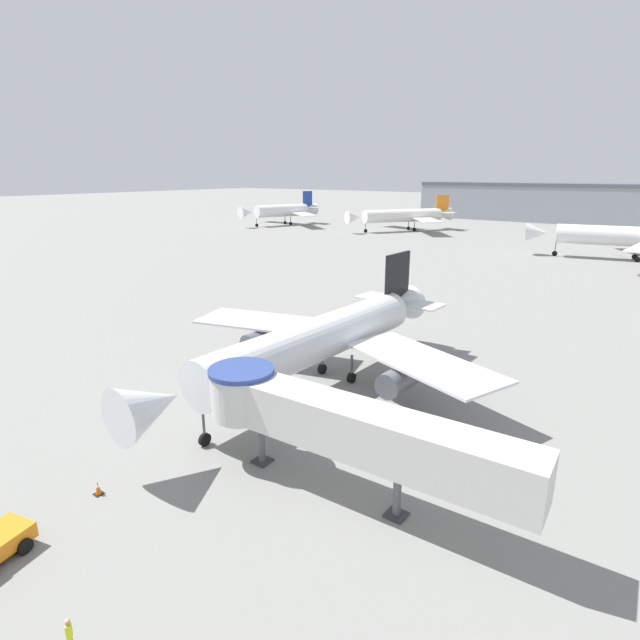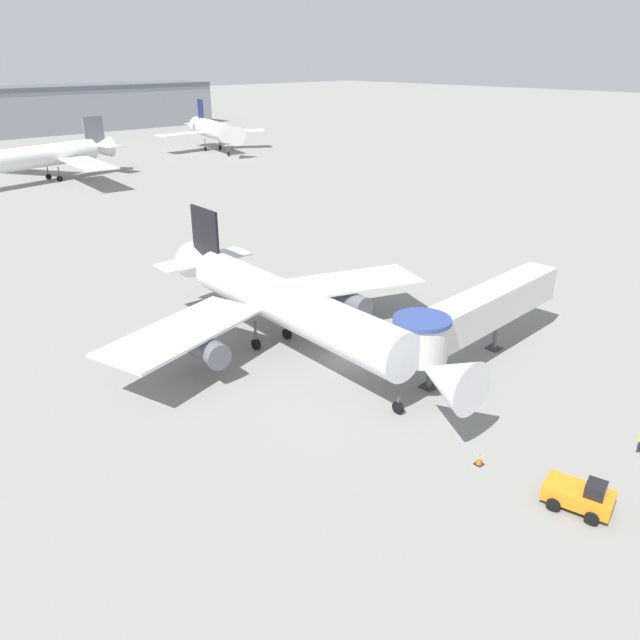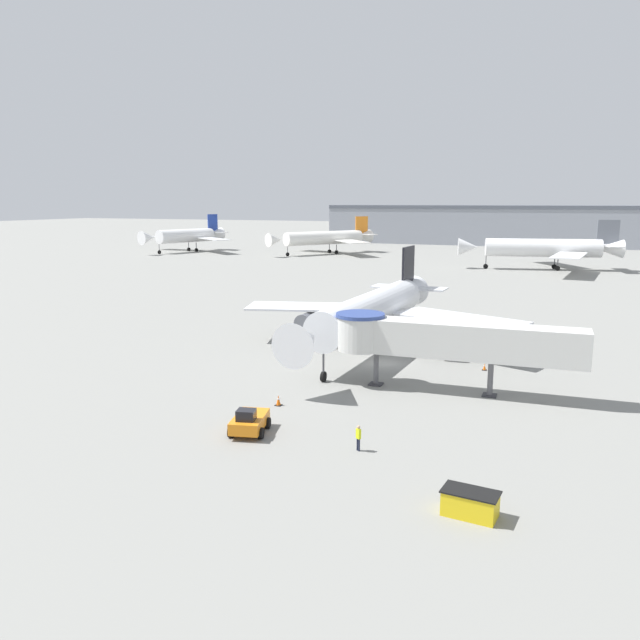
# 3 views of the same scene
# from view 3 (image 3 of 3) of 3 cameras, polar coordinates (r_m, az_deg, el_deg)

# --- Properties ---
(ground_plane) EXTENTS (800.00, 800.00, 0.00)m
(ground_plane) POSITION_cam_3_polar(r_m,az_deg,el_deg) (60.26, 5.81, -3.91)
(ground_plane) COLOR gray
(main_airplane) EXTENTS (31.03, 33.68, 9.99)m
(main_airplane) POSITION_cam_3_polar(r_m,az_deg,el_deg) (64.18, 4.88, 0.87)
(main_airplane) COLOR silver
(main_airplane) RESTS_ON ground_plane
(jet_bridge) EXTENTS (20.01, 4.16, 6.06)m
(jet_bridge) POSITION_cam_3_polar(r_m,az_deg,el_deg) (51.10, 10.79, -1.68)
(jet_bridge) COLOR silver
(jet_bridge) RESTS_ON ground_plane
(pushback_tug_orange) EXTENTS (2.91, 3.95, 1.87)m
(pushback_tug_orange) POSITION_cam_3_polar(r_m,az_deg,el_deg) (42.36, -6.49, -9.19)
(pushback_tug_orange) COLOR orange
(pushback_tug_orange) RESTS_ON ground_plane
(service_container_yellow) EXTENTS (2.90, 1.80, 1.29)m
(service_container_yellow) POSITION_cam_3_polar(r_m,az_deg,el_deg) (32.78, 13.56, -15.98)
(service_container_yellow) COLOR yellow
(service_container_yellow) RESTS_ON ground_plane
(traffic_cone_apron_front) EXTENTS (0.45, 0.45, 0.74)m
(traffic_cone_apron_front) POSITION_cam_3_polar(r_m,az_deg,el_deg) (43.36, -5.32, -9.35)
(traffic_cone_apron_front) COLOR black
(traffic_cone_apron_front) RESTS_ON ground_plane
(traffic_cone_starboard_wing) EXTENTS (0.40, 0.40, 0.66)m
(traffic_cone_starboard_wing) POSITION_cam_3_polar(r_m,az_deg,el_deg) (59.25, 14.80, -4.16)
(traffic_cone_starboard_wing) COLOR black
(traffic_cone_starboard_wing) RESTS_ON ground_plane
(traffic_cone_near_nose) EXTENTS (0.50, 0.50, 0.82)m
(traffic_cone_near_nose) POSITION_cam_3_polar(r_m,az_deg,el_deg) (47.76, -3.82, -7.35)
(traffic_cone_near_nose) COLOR black
(traffic_cone_near_nose) RESTS_ON ground_plane
(ground_crew_marshaller) EXTENTS (0.37, 0.33, 1.65)m
(ground_crew_marshaller) POSITION_cam_3_polar(r_m,az_deg,el_deg) (39.31, 3.53, -10.55)
(ground_crew_marshaller) COLOR #1E2338
(ground_crew_marshaller) RESTS_ON ground_plane
(background_jet_orange_tail) EXTENTS (30.20, 33.46, 10.74)m
(background_jet_orange_tail) POSITION_cam_3_polar(r_m,az_deg,el_deg) (183.75, 0.57, 7.52)
(background_jet_orange_tail) COLOR white
(background_jet_orange_tail) RESTS_ON ground_plane
(background_jet_gray_tail) EXTENTS (35.62, 39.22, 11.24)m
(background_jet_gray_tail) POSITION_cam_3_polar(r_m,az_deg,el_deg) (149.85, 19.99, 6.21)
(background_jet_gray_tail) COLOR white
(background_jet_gray_tail) RESTS_ON ground_plane
(background_jet_blue_tail) EXTENTS (32.96, 29.84, 11.22)m
(background_jet_blue_tail) POSITION_cam_3_polar(r_m,az_deg,el_deg) (195.67, -12.04, 7.55)
(background_jet_blue_tail) COLOR white
(background_jet_blue_tail) RESTS_ON ground_plane
(terminal_building) EXTENTS (166.37, 20.31, 13.81)m
(terminal_building) POSITION_cam_3_polar(r_m,az_deg,el_deg) (231.19, 21.60, 8.00)
(terminal_building) COLOR gray
(terminal_building) RESTS_ON ground_plane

